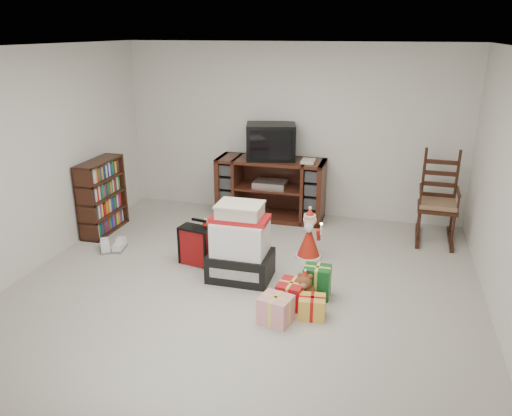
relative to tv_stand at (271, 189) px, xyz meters
The scene contains 13 objects.
room 2.34m from the tv_stand, 83.87° to the right, with size 5.01×5.01×2.51m.
tv_stand is the anchor object (origin of this frame).
bookshelf 2.38m from the tv_stand, 151.81° to the right, with size 0.28×0.83×1.01m.
rocking_chair 2.31m from the tv_stand, ahead, with size 0.52×0.84×1.24m.
gift_pile 1.98m from the tv_stand, 86.20° to the right, with size 0.69×0.50×0.87m.
red_suitcase 1.84m from the tv_stand, 105.39° to the right, with size 0.39×0.25×0.55m.
stocking 2.13m from the tv_stand, 84.74° to the right, with size 0.28×0.12×0.60m, color #0D650B, non-canonical shape.
teddy_bear 2.52m from the tv_stand, 68.40° to the right, with size 0.22×0.20×0.33m.
santa_figurine 1.50m from the tv_stand, 58.13° to the right, with size 0.32×0.30×0.66m.
mrs_claus_figurine 1.72m from the tv_stand, 103.52° to the right, with size 0.26×0.25×0.54m.
sneaker_pair 2.40m from the tv_stand, 134.70° to the right, with size 0.39×0.29×0.10m.
gift_cluster 2.65m from the tv_stand, 69.99° to the right, with size 0.57×0.88×0.26m.
crt_television 0.70m from the tv_stand, 117.85° to the left, with size 0.78×0.65×0.51m.
Camera 1 is at (1.38, -4.61, 2.66)m, focal length 35.00 mm.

